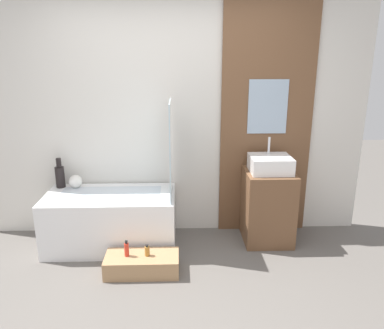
% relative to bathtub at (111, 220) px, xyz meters
% --- Properties ---
extents(ground_plane, '(12.00, 12.00, 0.00)m').
position_rel_bathtub_xyz_m(ground_plane, '(0.62, -1.20, -0.29)').
color(ground_plane, '#605B56').
extents(wall_tiled_back, '(4.20, 0.06, 2.60)m').
position_rel_bathtub_xyz_m(wall_tiled_back, '(0.62, 0.38, 1.01)').
color(wall_tiled_back, silver).
rests_on(wall_tiled_back, ground_plane).
extents(wall_wood_accent, '(0.97, 0.04, 2.60)m').
position_rel_bathtub_xyz_m(wall_wood_accent, '(1.64, 0.33, 1.02)').
color(wall_wood_accent, brown).
rests_on(wall_wood_accent, ground_plane).
extents(bathtub, '(1.31, 0.67, 0.57)m').
position_rel_bathtub_xyz_m(bathtub, '(0.00, 0.00, 0.00)').
color(bathtub, white).
rests_on(bathtub, ground_plane).
extents(glass_shower_screen, '(0.01, 0.55, 0.94)m').
position_rel_bathtub_xyz_m(glass_shower_screen, '(0.63, -0.04, 0.75)').
color(glass_shower_screen, silver).
rests_on(glass_shower_screen, bathtub).
extents(wooden_step_bench, '(0.67, 0.31, 0.17)m').
position_rel_bathtub_xyz_m(wooden_step_bench, '(0.36, -0.53, -0.20)').
color(wooden_step_bench, '#A87F56').
rests_on(wooden_step_bench, ground_plane).
extents(vanity_cabinet, '(0.50, 0.51, 0.77)m').
position_rel_bathtub_xyz_m(vanity_cabinet, '(1.64, 0.06, 0.10)').
color(vanity_cabinet, brown).
rests_on(vanity_cabinet, ground_plane).
extents(sink, '(0.41, 0.37, 0.34)m').
position_rel_bathtub_xyz_m(sink, '(1.64, 0.06, 0.57)').
color(sink, white).
rests_on(sink, vanity_cabinet).
extents(vase_tall_dark, '(0.10, 0.10, 0.32)m').
position_rel_bathtub_xyz_m(vase_tall_dark, '(-0.56, 0.24, 0.41)').
color(vase_tall_dark, black).
rests_on(vase_tall_dark, bathtub).
extents(vase_round_light, '(0.14, 0.14, 0.14)m').
position_rel_bathtub_xyz_m(vase_round_light, '(-0.39, 0.21, 0.35)').
color(vase_round_light, silver).
rests_on(vase_round_light, bathtub).
extents(bottle_soap_primary, '(0.04, 0.04, 0.15)m').
position_rel_bathtub_xyz_m(bottle_soap_primary, '(0.23, -0.53, -0.05)').
color(bottle_soap_primary, red).
rests_on(bottle_soap_primary, wooden_step_bench).
extents(bottle_soap_secondary, '(0.04, 0.04, 0.11)m').
position_rel_bathtub_xyz_m(bottle_soap_secondary, '(0.41, -0.53, -0.07)').
color(bottle_soap_secondary, '#B2752D').
rests_on(bottle_soap_secondary, wooden_step_bench).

